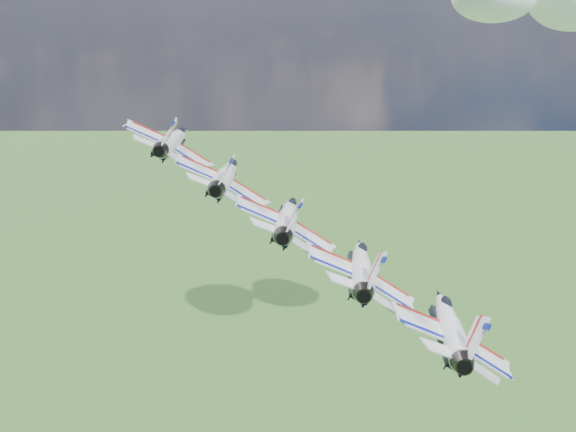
# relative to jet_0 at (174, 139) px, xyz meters

# --- Properties ---
(jet_0) EXTENTS (13.56, 18.06, 10.21)m
(jet_0) POSITION_rel_jet_0_xyz_m (0.00, 0.00, 0.00)
(jet_0) COLOR white
(jet_1) EXTENTS (13.56, 18.06, 10.21)m
(jet_1) POSITION_rel_jet_0_xyz_m (8.44, -7.43, -3.00)
(jet_1) COLOR white
(jet_2) EXTENTS (13.56, 18.06, 10.21)m
(jet_2) POSITION_rel_jet_0_xyz_m (16.88, -14.87, -6.00)
(jet_2) COLOR white
(jet_3) EXTENTS (13.56, 18.06, 10.21)m
(jet_3) POSITION_rel_jet_0_xyz_m (25.32, -22.30, -9.00)
(jet_3) COLOR white
(jet_4) EXTENTS (13.56, 18.06, 10.21)m
(jet_4) POSITION_rel_jet_0_xyz_m (33.76, -29.74, -12.00)
(jet_4) COLOR white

